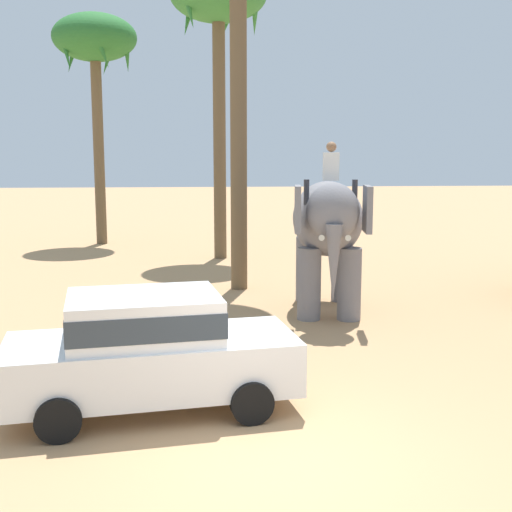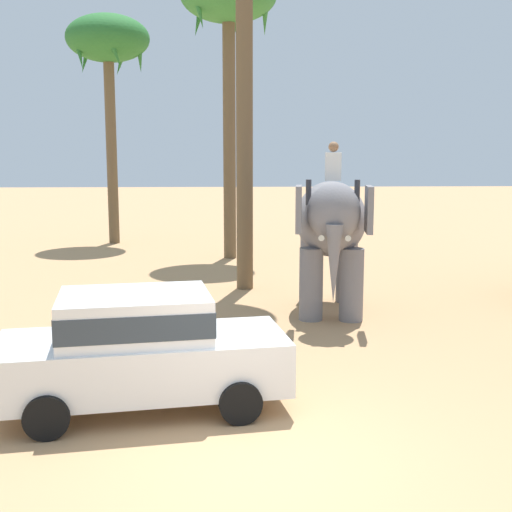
# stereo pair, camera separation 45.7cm
# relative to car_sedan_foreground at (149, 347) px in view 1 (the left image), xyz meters

# --- Properties ---
(ground_plane) EXTENTS (120.00, 120.00, 0.00)m
(ground_plane) POSITION_rel_car_sedan_foreground_xyz_m (1.68, -1.79, -0.93)
(ground_plane) COLOR tan
(car_sedan_foreground) EXTENTS (4.31, 2.34, 1.70)m
(car_sedan_foreground) POSITION_rel_car_sedan_foreground_xyz_m (0.00, 0.00, 0.00)
(car_sedan_foreground) COLOR white
(car_sedan_foreground) RESTS_ON ground
(elephant_with_mahout) EXTENTS (1.99, 3.97, 3.88)m
(elephant_with_mahout) POSITION_rel_car_sedan_foreground_xyz_m (3.62, 5.60, 1.06)
(elephant_with_mahout) COLOR slate
(elephant_with_mahout) RESTS_ON ground
(palm_tree_behind_elephant) EXTENTS (3.20, 3.20, 9.63)m
(palm_tree_behind_elephant) POSITION_rel_car_sedan_foreground_xyz_m (1.38, 13.60, 7.45)
(palm_tree_behind_elephant) COLOR brown
(palm_tree_behind_elephant) RESTS_ON ground
(palm_tree_near_hut) EXTENTS (3.20, 3.20, 8.84)m
(palm_tree_near_hut) POSITION_rel_car_sedan_foreground_xyz_m (-3.24, 17.57, 6.73)
(palm_tree_near_hut) COLOR brown
(palm_tree_near_hut) RESTS_ON ground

